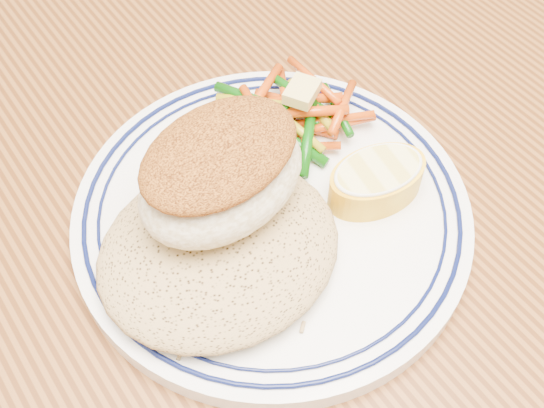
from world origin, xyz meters
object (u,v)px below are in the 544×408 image
Objects in this scene: fish_fillet at (221,172)px; lemon_wedge at (377,180)px; rice_pilaf at (219,246)px; dining_table at (256,339)px; vegetable_pile at (293,115)px; plate at (272,214)px.

fish_fillet reaches higher than lemon_wedge.
fish_fillet is at bearing 49.35° from rice_pilaf.
dining_table is 15.10× the size of vegetable_pile.
lemon_wedge is at bearing -8.33° from rice_pilaf.
plate is 2.13× the size of fish_fillet.
dining_table is 12.47× the size of fish_fillet.
rice_pilaf is 0.11m from lemon_wedge.
rice_pilaf is (-0.02, 0.01, 0.13)m from dining_table.
plate is 0.07m from lemon_wedge.
dining_table is 10.04× the size of rice_pilaf.
plate is 3.58× the size of lemon_wedge.
rice_pilaf is 0.04m from fish_fillet.
plate is at bearing -15.89° from fish_fillet.
plate is at bearing 155.28° from lemon_wedge.
fish_fillet reaches higher than vegetable_pile.
lemon_wedge is (0.09, -0.04, -0.04)m from fish_fillet.
vegetable_pile is (0.08, 0.04, -0.04)m from fish_fillet.
dining_table is 0.16m from lemon_wedge.
rice_pilaf is 1.24× the size of fish_fillet.
dining_table is 0.17m from fish_fillet.
vegetable_pile reaches higher than lemon_wedge.
plate is (0.03, 0.02, 0.11)m from dining_table.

